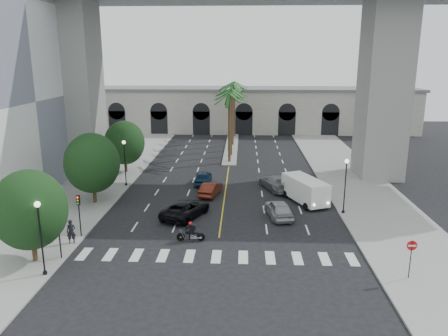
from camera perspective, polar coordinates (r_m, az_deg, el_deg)
ground at (r=34.46m, az=-0.85°, el=-10.41°), size 140.00×140.00×0.00m
sidewalk_left at (r=51.27m, az=-16.82°, el=-2.52°), size 8.00×100.00×0.15m
sidewalk_right at (r=50.15m, az=17.61°, el=-2.96°), size 8.00×100.00×0.15m
median at (r=70.72m, az=0.97°, el=2.70°), size 2.00×24.00×0.20m
pier_building at (r=86.84m, az=1.30°, el=7.67°), size 71.00×10.50×8.50m
bridge at (r=53.39m, az=4.42°, el=18.73°), size 75.00×13.00×26.00m
palm_a at (r=59.49m, az=0.73°, el=9.24°), size 3.20×3.20×10.30m
palm_b at (r=63.45m, az=0.94°, el=9.82°), size 3.20×3.20×10.60m
palm_c at (r=67.48m, az=0.78°, el=9.70°), size 3.20×3.20×10.10m
palm_d at (r=71.40m, az=1.17°, el=10.55°), size 3.20×3.20×10.90m
palm_e at (r=75.43m, az=1.05°, el=10.41°), size 3.20×3.20×10.40m
palm_f at (r=79.39m, az=1.35°, el=10.81°), size 3.20×3.20×10.70m
street_tree_near at (r=33.58m, az=-24.04°, el=-5.01°), size 5.20×5.20×6.89m
street_tree_mid at (r=45.01m, az=-16.85°, el=0.62°), size 5.44×5.44×7.21m
street_tree_far at (r=56.27m, az=-12.87°, el=3.23°), size 5.04×5.04×6.68m
lamp_post_left_near at (r=31.48m, az=-22.86°, el=-7.71°), size 0.40×0.40×5.35m
lamp_post_left_far at (r=50.33m, az=-12.84°, el=1.14°), size 0.40×0.40×5.35m
lamp_post_right at (r=41.89m, az=15.57°, el=-1.70°), size 0.40×0.40×5.35m
traffic_signal_near at (r=33.79m, az=-20.80°, el=-7.30°), size 0.25×0.18×3.65m
traffic_signal_far at (r=37.25m, az=-18.42°, el=-5.07°), size 0.25×0.18×3.65m
motorcycle_rider at (r=35.48m, az=-4.26°, el=-8.37°), size 2.30×0.62×1.66m
car_a at (r=40.69m, az=7.15°, el=-5.31°), size 2.73×5.01×1.62m
car_b at (r=46.61m, az=-1.74°, el=-2.75°), size 2.42×4.57×1.43m
car_c at (r=40.59m, az=-5.02°, el=-5.32°), size 4.73×6.30×1.59m
car_d at (r=48.86m, az=6.81°, el=-1.89°), size 4.09×6.15×1.66m
car_e at (r=50.81m, az=-2.74°, el=-1.23°), size 1.87×4.58×1.55m
cargo_van at (r=44.80m, az=10.56°, el=-2.77°), size 4.37×6.34×2.54m
pedestrian_a at (r=36.57m, az=-19.33°, el=-7.86°), size 0.80×0.63×1.92m
pedestrian_b at (r=45.76m, az=-22.87°, el=-3.97°), size 0.95×0.93×1.55m
do_not_enter_sign at (r=31.58m, az=23.27°, el=-10.00°), size 0.69×0.06×2.82m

